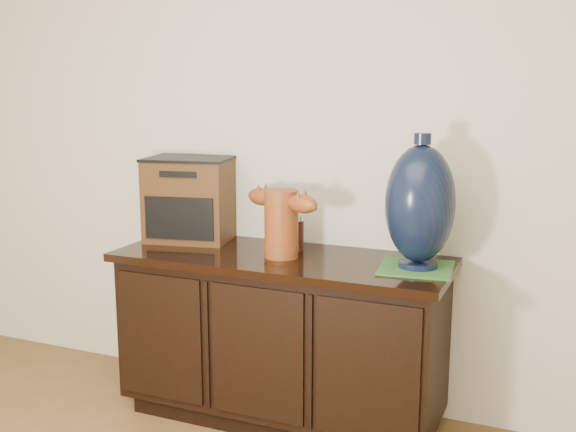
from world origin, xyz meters
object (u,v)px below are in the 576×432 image
at_px(sideboard, 281,336).
at_px(terracotta_vessel, 281,219).
at_px(spray_can, 298,233).
at_px(lamp_base, 420,205).
at_px(tv_radio, 190,199).

height_order(sideboard, terracotta_vessel, terracotta_vessel).
bearing_deg(spray_can, terracotta_vessel, -99.37).
height_order(sideboard, spray_can, spray_can).
bearing_deg(lamp_base, terracotta_vessel, -176.79).
height_order(tv_radio, lamp_base, lamp_base).
relative_size(lamp_base, spray_can, 3.38).
xyz_separation_m(terracotta_vessel, tv_radio, (-0.53, 0.15, 0.03)).
bearing_deg(terracotta_vessel, lamp_base, 26.48).
xyz_separation_m(sideboard, tv_radio, (-0.52, 0.12, 0.56)).
relative_size(tv_radio, lamp_base, 0.83).
bearing_deg(tv_radio, terracotta_vessel, -25.99).
xyz_separation_m(tv_radio, spray_can, (0.55, -0.01, -0.12)).
distance_m(sideboard, terracotta_vessel, 0.53).
distance_m(lamp_base, spray_can, 0.60).
height_order(terracotta_vessel, spray_can, terracotta_vessel).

